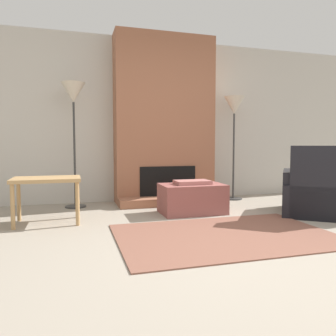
# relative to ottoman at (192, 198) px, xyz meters

# --- Properties ---
(ground_plane) EXTENTS (24.00, 24.00, 0.00)m
(ground_plane) POSITION_rel_ottoman_xyz_m (-0.10, -1.55, -0.20)
(ground_plane) COLOR gray
(wall_back) EXTENTS (7.76, 0.06, 2.60)m
(wall_back) POSITION_rel_ottoman_xyz_m (-0.10, 1.24, 1.10)
(wall_back) COLOR #BCB7AD
(wall_back) RESTS_ON ground_plane
(fireplace) EXTENTS (1.56, 0.73, 2.60)m
(fireplace) POSITION_rel_ottoman_xyz_m (-0.10, 0.99, 1.05)
(fireplace) COLOR #935B42
(fireplace) RESTS_ON ground_plane
(ottoman) EXTENTS (0.83, 0.51, 0.44)m
(ottoman) POSITION_rel_ottoman_xyz_m (0.00, 0.00, 0.00)
(ottoman) COLOR #8C4C47
(ottoman) RESTS_ON ground_plane
(armchair) EXTENTS (1.21, 1.23, 0.89)m
(armchair) POSITION_rel_ottoman_xyz_m (1.49, -0.56, 0.07)
(armchair) COLOR black
(armchair) RESTS_ON ground_plane
(side_table) EXTENTS (0.74, 0.49, 0.53)m
(side_table) POSITION_rel_ottoman_xyz_m (-1.79, -0.06, 0.25)
(side_table) COLOR tan
(side_table) RESTS_ON ground_plane
(floor_lamp_left) EXTENTS (0.33, 0.33, 1.78)m
(floor_lamp_left) POSITION_rel_ottoman_xyz_m (-1.48, 0.86, 1.33)
(floor_lamp_left) COLOR #333333
(floor_lamp_left) RESTS_ON ground_plane
(floor_lamp_right) EXTENTS (0.33, 0.33, 1.69)m
(floor_lamp_right) POSITION_rel_ottoman_xyz_m (1.05, 0.86, 1.24)
(floor_lamp_right) COLOR #333333
(floor_lamp_right) RESTS_ON ground_plane
(area_rug) EXTENTS (2.16, 1.44, 0.01)m
(area_rug) POSITION_rel_ottoman_xyz_m (-0.05, -1.10, -0.20)
(area_rug) COLOR brown
(area_rug) RESTS_ON ground_plane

